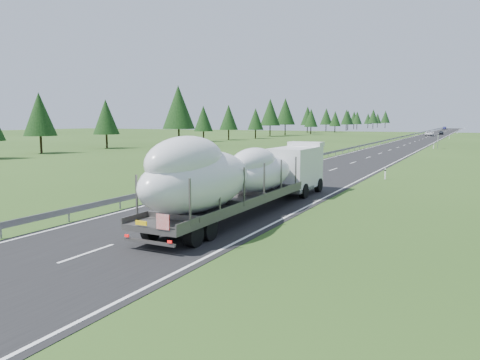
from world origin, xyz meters
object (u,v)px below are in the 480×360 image
at_px(boat_truck, 240,174).
at_px(distant_car_dark, 441,133).
at_px(distant_car_blue, 444,128).
at_px(highway_sign, 438,139).
at_px(distant_van, 430,133).

xyz_separation_m(boat_truck, distant_car_dark, (-0.40, 158.57, -1.74)).
distance_m(distant_car_dark, distant_car_blue, 94.76).
relative_size(highway_sign, distant_van, 0.43).
distance_m(boat_truck, distant_car_blue, 253.27).
height_order(highway_sign, distant_van, highway_sign).
xyz_separation_m(boat_truck, distant_car_blue, (-5.15, 253.21, -1.65)).
relative_size(highway_sign, boat_truck, 0.13).
height_order(boat_truck, distant_car_dark, boat_truck).
height_order(distant_van, distant_car_dark, distant_van).
distance_m(highway_sign, distant_car_blue, 182.94).
xyz_separation_m(highway_sign, distant_car_blue, (-10.16, 182.65, -1.06)).
height_order(boat_truck, distant_car_blue, boat_truck).
distance_m(highway_sign, distant_car_dark, 88.19).
xyz_separation_m(distant_van, distant_car_blue, (-2.35, 110.75, -0.08)).
bearing_deg(distant_car_blue, distant_car_dark, -87.59).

